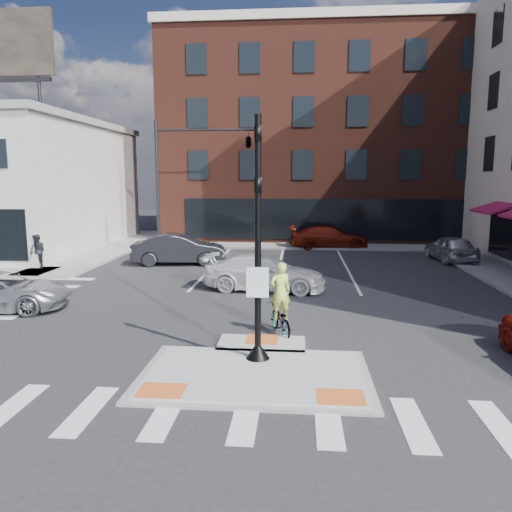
# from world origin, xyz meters

# --- Properties ---
(ground) EXTENTS (120.00, 120.00, 0.00)m
(ground) POSITION_xyz_m (0.00, 0.00, 0.00)
(ground) COLOR #28282B
(ground) RESTS_ON ground
(refuge_island) EXTENTS (5.40, 4.65, 0.13)m
(refuge_island) POSITION_xyz_m (0.00, -0.26, 0.05)
(refuge_island) COLOR gray
(refuge_island) RESTS_ON ground
(sidewalk_n) EXTENTS (26.00, 3.00, 0.15)m
(sidewalk_n) POSITION_xyz_m (3.00, 22.00, 0.07)
(sidewalk_n) COLOR gray
(sidewalk_n) RESTS_ON ground
(building_n) EXTENTS (24.40, 18.40, 15.50)m
(building_n) POSITION_xyz_m (3.00, 31.99, 7.80)
(building_n) COLOR #59271B
(building_n) RESTS_ON ground
(building_far_left) EXTENTS (10.00, 12.00, 10.00)m
(building_far_left) POSITION_xyz_m (-4.00, 52.00, 5.00)
(building_far_left) COLOR slate
(building_far_left) RESTS_ON ground
(building_far_right) EXTENTS (12.00, 12.00, 12.00)m
(building_far_right) POSITION_xyz_m (9.00, 54.00, 6.00)
(building_far_right) COLOR brown
(building_far_right) RESTS_ON ground
(signal_pole) EXTENTS (0.60, 0.60, 5.98)m
(signal_pole) POSITION_xyz_m (0.00, 0.40, 2.36)
(signal_pole) COLOR black
(signal_pole) RESTS_ON refuge_island
(mast_arm_signal) EXTENTS (6.10, 2.24, 8.00)m
(mast_arm_signal) POSITION_xyz_m (-3.47, 18.00, 6.21)
(mast_arm_signal) COLOR black
(mast_arm_signal) RESTS_ON ground
(white_pickup) EXTENTS (5.24, 2.60, 1.46)m
(white_pickup) POSITION_xyz_m (-0.40, 8.69, 0.73)
(white_pickup) COLOR silver
(white_pickup) RESTS_ON ground
(bg_car_dark) EXTENTS (5.17, 2.40, 1.64)m
(bg_car_dark) POSITION_xyz_m (-5.41, 14.55, 0.82)
(bg_car_dark) COLOR #232328
(bg_car_dark) RESTS_ON ground
(bg_car_silver) EXTENTS (2.20, 4.48, 1.47)m
(bg_car_silver) POSITION_xyz_m (9.50, 16.88, 0.74)
(bg_car_silver) COLOR silver
(bg_car_silver) RESTS_ON ground
(bg_car_red) EXTENTS (5.29, 2.50, 1.49)m
(bg_car_red) POSITION_xyz_m (2.98, 21.50, 0.75)
(bg_car_red) COLOR maroon
(bg_car_red) RESTS_ON ground
(cyclist) EXTENTS (1.15, 1.82, 2.18)m
(cyclist) POSITION_xyz_m (0.47, 2.80, 0.73)
(cyclist) COLOR #3F3F44
(cyclist) RESTS_ON ground
(pedestrian_a) EXTENTS (0.97, 0.84, 1.70)m
(pedestrian_a) POSITION_xyz_m (-12.00, 12.00, 1.00)
(pedestrian_a) COLOR black
(pedestrian_a) RESTS_ON sidewalk_nw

